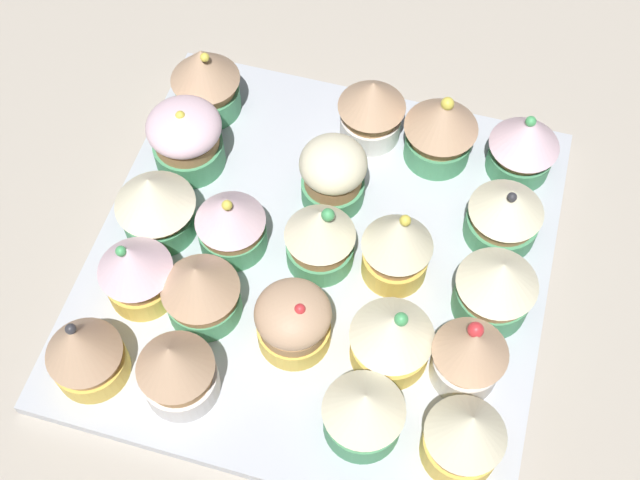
% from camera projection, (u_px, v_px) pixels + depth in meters
% --- Properties ---
extents(ground_plane, '(1.80, 1.80, 0.03)m').
position_uv_depth(ground_plane, '(320.00, 274.00, 0.71)').
color(ground_plane, '#B2A899').
extents(baking_tray, '(0.38, 0.38, 0.01)m').
position_uv_depth(baking_tray, '(320.00, 262.00, 0.69)').
color(baking_tray, silver).
rests_on(baking_tray, ground_plane).
extents(cupcake_0, '(0.06, 0.06, 0.07)m').
position_uv_depth(cupcake_0, '(83.00, 351.00, 0.61)').
color(cupcake_0, '#EFC651').
rests_on(cupcake_0, baking_tray).
extents(cupcake_1, '(0.06, 0.06, 0.07)m').
position_uv_depth(cupcake_1, '(176.00, 369.00, 0.60)').
color(cupcake_1, white).
rests_on(cupcake_1, baking_tray).
extents(cupcake_2, '(0.06, 0.06, 0.07)m').
position_uv_depth(cupcake_2, '(364.00, 411.00, 0.59)').
color(cupcake_2, '#4C9E6B').
rests_on(cupcake_2, baking_tray).
extents(cupcake_3, '(0.06, 0.06, 0.08)m').
position_uv_depth(cupcake_3, '(465.00, 435.00, 0.57)').
color(cupcake_3, '#EFC651').
rests_on(cupcake_3, baking_tray).
extents(cupcake_4, '(0.06, 0.06, 0.07)m').
position_uv_depth(cupcake_4, '(136.00, 270.00, 0.64)').
color(cupcake_4, '#EFC651').
rests_on(cupcake_4, baking_tray).
extents(cupcake_5, '(0.06, 0.06, 0.07)m').
position_uv_depth(cupcake_5, '(200.00, 289.00, 0.63)').
color(cupcake_5, '#4C9E6B').
rests_on(cupcake_5, baking_tray).
extents(cupcake_6, '(0.06, 0.06, 0.06)m').
position_uv_depth(cupcake_6, '(295.00, 321.00, 0.62)').
color(cupcake_6, '#EFC651').
rests_on(cupcake_6, baking_tray).
extents(cupcake_7, '(0.06, 0.06, 0.07)m').
position_uv_depth(cupcake_7, '(392.00, 336.00, 0.61)').
color(cupcake_7, '#EFC651').
rests_on(cupcake_7, baking_tray).
extents(cupcake_8, '(0.06, 0.06, 0.07)m').
position_uv_depth(cupcake_8, '(470.00, 354.00, 0.60)').
color(cupcake_8, white).
rests_on(cupcake_8, baking_tray).
extents(cupcake_9, '(0.07, 0.07, 0.07)m').
position_uv_depth(cupcake_9, '(155.00, 203.00, 0.67)').
color(cupcake_9, '#4C9E6B').
rests_on(cupcake_9, baking_tray).
extents(cupcake_10, '(0.06, 0.06, 0.07)m').
position_uv_depth(cupcake_10, '(230.00, 222.00, 0.67)').
color(cupcake_10, '#4C9E6B').
rests_on(cupcake_10, baking_tray).
extents(cupcake_11, '(0.06, 0.06, 0.08)m').
position_uv_depth(cupcake_11, '(321.00, 234.00, 0.66)').
color(cupcake_11, '#4C9E6B').
rests_on(cupcake_11, baking_tray).
extents(cupcake_12, '(0.06, 0.06, 0.08)m').
position_uv_depth(cupcake_12, '(397.00, 245.00, 0.65)').
color(cupcake_12, '#EFC651').
rests_on(cupcake_12, baking_tray).
extents(cupcake_13, '(0.06, 0.06, 0.07)m').
position_uv_depth(cupcake_13, '(496.00, 286.00, 0.63)').
color(cupcake_13, '#4C9E6B').
rests_on(cupcake_13, baking_tray).
extents(cupcake_14, '(0.06, 0.06, 0.07)m').
position_uv_depth(cupcake_14, '(186.00, 138.00, 0.71)').
color(cupcake_14, '#4C9E6B').
rests_on(cupcake_14, baking_tray).
extents(cupcake_15, '(0.06, 0.06, 0.07)m').
position_uv_depth(cupcake_15, '(333.00, 174.00, 0.69)').
color(cupcake_15, '#4C9E6B').
rests_on(cupcake_15, baking_tray).
extents(cupcake_16, '(0.06, 0.06, 0.07)m').
position_uv_depth(cupcake_16, '(506.00, 212.00, 0.67)').
color(cupcake_16, '#4C9E6B').
rests_on(cupcake_16, baking_tray).
extents(cupcake_17, '(0.06, 0.06, 0.08)m').
position_uv_depth(cupcake_17, '(205.00, 79.00, 0.74)').
color(cupcake_17, '#4C9E6B').
rests_on(cupcake_17, baking_tray).
extents(cupcake_18, '(0.06, 0.06, 0.07)m').
position_uv_depth(cupcake_18, '(372.00, 108.00, 0.72)').
color(cupcake_18, white).
rests_on(cupcake_18, baking_tray).
extents(cupcake_19, '(0.06, 0.06, 0.08)m').
position_uv_depth(cupcake_19, '(441.00, 128.00, 0.71)').
color(cupcake_19, '#4C9E6B').
rests_on(cupcake_19, baking_tray).
extents(cupcake_20, '(0.06, 0.06, 0.07)m').
position_uv_depth(cupcake_20, '(525.00, 144.00, 0.71)').
color(cupcake_20, '#4C9E6B').
rests_on(cupcake_20, baking_tray).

